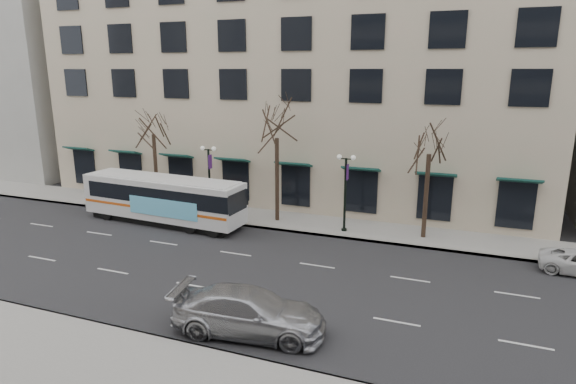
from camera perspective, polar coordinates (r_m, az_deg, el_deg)
The scene contains 11 objects.
ground at distance 26.66m, azimuth -8.50°, elevation -8.94°, with size 160.00×160.00×0.00m, color black.
sidewalk_far at distance 32.79m, azimuth 7.00°, elevation -4.26°, with size 80.00×4.00×0.15m, color gray.
building_hotel at distance 44.61m, azimuth 2.29°, elevation 16.28°, with size 40.00×20.00×24.00m, color #C4AE96.
building_far_upblock at distance 65.74m, azimuth -30.28°, elevation 15.53°, with size 28.00×20.00×28.00m, color #999993.
tree_far_left at distance 37.57m, azimuth -15.76°, elevation 8.04°, with size 3.60×3.60×8.34m.
tree_far_mid at distance 32.64m, azimuth -1.35°, elevation 8.07°, with size 3.60×3.60×8.55m.
tree_far_right at distance 30.40m, azimuth 16.50°, elevation 6.10°, with size 3.60×3.60×8.06m.
lamp_post_left at distance 34.94m, azimuth -9.29°, elevation 1.70°, with size 1.22×0.45×5.21m.
lamp_post_right at distance 31.24m, azimuth 6.82°, elevation 0.30°, with size 1.22×0.45×5.21m.
city_bus at distance 34.45m, azimuth -14.49°, elevation -0.73°, with size 12.18×3.38×3.26m.
silver_car at distance 20.17m, azimuth -4.64°, elevation -13.95°, with size 2.56×6.31×1.83m, color #ACAEB4.
Camera 1 is at (12.25, -21.25, 10.45)m, focal length 30.00 mm.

